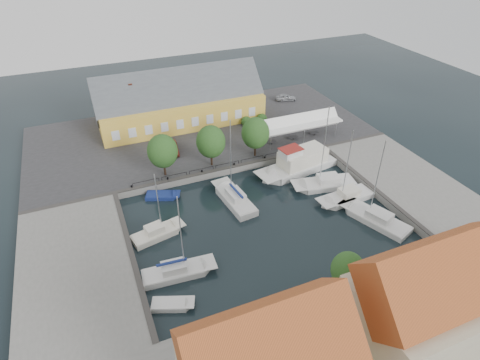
# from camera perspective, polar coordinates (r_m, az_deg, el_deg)

# --- Properties ---
(ground) EXTENTS (140.00, 140.00, 0.00)m
(ground) POSITION_cam_1_polar(r_m,az_deg,el_deg) (51.49, 2.59, -4.82)
(ground) COLOR black
(ground) RESTS_ON ground
(north_quay) EXTENTS (56.00, 26.00, 1.00)m
(north_quay) POSITION_cam_1_polar(r_m,az_deg,el_deg) (69.35, -5.48, 6.55)
(north_quay) COLOR #2D2D30
(north_quay) RESTS_ON ground
(west_quay) EXTENTS (12.00, 24.00, 1.00)m
(west_quay) POSITION_cam_1_polar(r_m,az_deg,el_deg) (46.75, -22.08, -11.96)
(west_quay) COLOR slate
(west_quay) RESTS_ON ground
(east_quay) EXTENTS (12.00, 24.00, 1.00)m
(east_quay) POSITION_cam_1_polar(r_m,az_deg,el_deg) (61.15, 22.48, -0.19)
(east_quay) COLOR slate
(east_quay) RESTS_ON ground
(south_bank) EXTENTS (56.00, 14.00, 1.00)m
(south_bank) POSITION_cam_1_polar(r_m,az_deg,el_deg) (39.28, 16.66, -21.99)
(south_bank) COLOR slate
(south_bank) RESTS_ON ground
(quay_edge_fittings) EXTENTS (56.00, 24.72, 0.40)m
(quay_edge_fittings) POSITION_cam_1_polar(r_m,az_deg,el_deg) (54.31, 0.53, -1.06)
(quay_edge_fittings) COLOR #383533
(quay_edge_fittings) RESTS_ON north_quay
(warehouse) EXTENTS (28.56, 14.00, 9.55)m
(warehouse) POSITION_cam_1_polar(r_m,az_deg,el_deg) (71.79, -9.01, 10.73)
(warehouse) COLOR gold
(warehouse) RESTS_ON north_quay
(tent_canopy) EXTENTS (14.00, 4.00, 2.83)m
(tent_canopy) POSITION_cam_1_polar(r_m,az_deg,el_deg) (66.15, 8.45, 7.99)
(tent_canopy) COLOR white
(tent_canopy) RESTS_ON north_quay
(quay_trees) EXTENTS (18.20, 4.20, 6.30)m
(quay_trees) POSITION_cam_1_polar(r_m,az_deg,el_deg) (57.49, -4.17, 5.45)
(quay_trees) COLOR black
(quay_trees) RESTS_ON north_quay
(car_silver) EXTENTS (4.24, 2.63, 1.35)m
(car_silver) POSITION_cam_1_polar(r_m,az_deg,el_deg) (81.18, 6.52, 11.60)
(car_silver) COLOR #ABADB3
(car_silver) RESTS_ON north_quay
(car_red) EXTENTS (2.01, 4.67, 1.50)m
(car_red) POSITION_cam_1_polar(r_m,az_deg,el_deg) (63.12, -9.64, 4.55)
(car_red) COLOR #571914
(car_red) RESTS_ON north_quay
(center_sailboat) EXTENTS (3.47, 9.05, 12.18)m
(center_sailboat) POSITION_cam_1_polar(r_m,az_deg,el_deg) (53.23, -0.80, -2.81)
(center_sailboat) COLOR silver
(center_sailboat) RESTS_ON ground
(trawler) EXTENTS (13.32, 5.80, 5.00)m
(trawler) POSITION_cam_1_polar(r_m,az_deg,el_deg) (60.03, 8.36, 2.22)
(trawler) COLOR silver
(trawler) RESTS_ON ground
(east_boat_a) EXTENTS (9.39, 4.63, 12.70)m
(east_boat_a) POSITION_cam_1_polar(r_m,az_deg,el_deg) (57.55, 12.01, -0.63)
(east_boat_a) COLOR silver
(east_boat_a) RESTS_ON ground
(east_boat_b) EXTENTS (8.31, 3.22, 11.12)m
(east_boat_b) POSITION_cam_1_polar(r_m,az_deg,el_deg) (55.54, 14.85, -2.49)
(east_boat_b) COLOR silver
(east_boat_b) RESTS_ON ground
(east_boat_c) EXTENTS (5.89, 9.51, 11.66)m
(east_boat_c) POSITION_cam_1_polar(r_m,az_deg,el_deg) (52.90, 18.68, -5.35)
(east_boat_c) COLOR silver
(east_boat_c) RESTS_ON ground
(west_boat_b) EXTENTS (6.73, 3.53, 9.12)m
(west_boat_b) POSITION_cam_1_polar(r_m,az_deg,el_deg) (49.06, -11.67, -7.55)
(west_boat_b) COLOR silver
(west_boat_b) RESTS_ON ground
(west_boat_d) EXTENTS (8.10, 2.99, 10.69)m
(west_boat_d) POSITION_cam_1_polar(r_m,az_deg,el_deg) (44.17, -8.87, -12.89)
(west_boat_d) COLOR silver
(west_boat_d) RESTS_ON ground
(launch_sw) EXTENTS (4.48, 3.00, 0.98)m
(launch_sw) POSITION_cam_1_polar(r_m,az_deg,el_deg) (41.63, -9.61, -17.19)
(launch_sw) COLOR silver
(launch_sw) RESTS_ON ground
(launch_nw) EXTENTS (4.92, 3.40, 0.88)m
(launch_nw) POSITION_cam_1_polar(r_m,az_deg,el_deg) (55.28, -10.98, -2.30)
(launch_nw) COLOR navy
(launch_nw) RESTS_ON ground
(townhouses) EXTENTS (36.30, 8.50, 12.00)m
(townhouses) POSITION_cam_1_polar(r_m,az_deg,el_deg) (35.26, 23.00, -18.22)
(townhouses) COLOR tan
(townhouses) RESTS_ON south_bank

